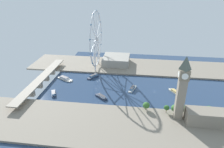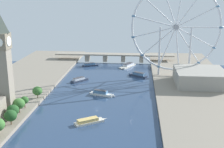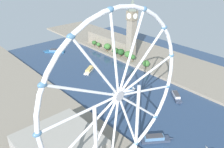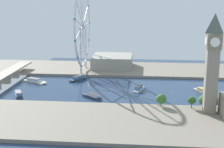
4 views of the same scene
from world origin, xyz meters
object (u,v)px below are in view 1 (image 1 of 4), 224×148
river_bridge (41,79)px  tour_boat_4 (65,78)px  tour_boat_6 (101,96)px  tour_boat_3 (54,93)px  clock_tower (182,88)px  tour_boat_0 (93,76)px  tour_boat_2 (175,92)px  ferris_wheel (96,39)px  riverside_hall (116,60)px  tour_boat_1 (132,88)px

river_bridge → tour_boat_4: (22.68, -35.20, -6.64)m
tour_boat_6 → tour_boat_3: bearing=39.2°
clock_tower → tour_boat_0: 185.24m
river_bridge → tour_boat_0: 94.34m
clock_tower → tour_boat_0: bearing=51.3°
tour_boat_2 → tour_boat_3: 200.50m
tour_boat_6 → tour_boat_2: bearing=-125.9°
ferris_wheel → tour_boat_2: ferris_wheel is taller
riverside_hall → tour_boat_4: 122.72m
ferris_wheel → tour_boat_2: 181.73m
riverside_hall → tour_boat_2: 156.82m
river_bridge → tour_boat_3: river_bridge is taller
tour_boat_0 → tour_boat_2: bearing=110.1°
tour_boat_2 → tour_boat_4: size_ratio=0.75×
tour_boat_0 → tour_boat_6: (-71.11, -28.55, -0.28)m
tour_boat_1 → tour_boat_0: bearing=81.5°
ferris_wheel → river_bridge: ferris_wheel is taller
tour_boat_1 → tour_boat_4: size_ratio=0.83×
river_bridge → tour_boat_1: bearing=-90.0°
tour_boat_0 → tour_boat_3: tour_boat_0 is taller
river_bridge → tour_boat_0: bearing=-66.1°
tour_boat_3 → tour_boat_6: size_ratio=1.09×
clock_tower → ferris_wheel: size_ratio=0.75×
clock_tower → riverside_hall: (182.51, 103.65, -36.97)m
clock_tower → tour_boat_2: (72.25, -7.47, -46.42)m
riverside_hall → river_bridge: 163.61m
tour_boat_1 → tour_boat_6: tour_boat_1 is taller
tour_boat_4 → tour_boat_6: 96.93m
clock_tower → tour_boat_3: (41.48, 190.65, -46.19)m
ferris_wheel → river_bridge: 130.54m
river_bridge → tour_boat_0: (38.18, -86.04, -6.34)m
riverside_hall → tour_boat_0: bearing=152.6°
ferris_wheel → tour_boat_6: bearing=-165.6°
tour_boat_0 → tour_boat_4: (-15.50, 50.84, -0.30)m
tour_boat_0 → tour_boat_3: size_ratio=1.01×
riverside_hall → tour_boat_4: riverside_hall is taller
tour_boat_6 → riverside_hall: bearing=-53.7°
river_bridge → tour_boat_4: 42.39m
tour_boat_1 → tour_boat_6: (-32.88, 48.35, -0.12)m
riverside_hall → tour_boat_0: 79.68m
ferris_wheel → tour_boat_6: size_ratio=4.92×
ferris_wheel → tour_boat_2: bearing=-119.6°
clock_tower → tour_boat_6: clock_tower is taller
riverside_hall → tour_boat_1: size_ratio=1.89×
riverside_hall → tour_boat_2: riverside_hall is taller
tour_boat_2 → tour_boat_6: tour_boat_6 is taller
riverside_hall → tour_boat_0: size_ratio=2.15×
ferris_wheel → tour_boat_0: (-44.67, -1.14, -60.84)m
river_bridge → tour_boat_0: size_ratio=7.12×
clock_tower → river_bridge: clock_tower is taller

